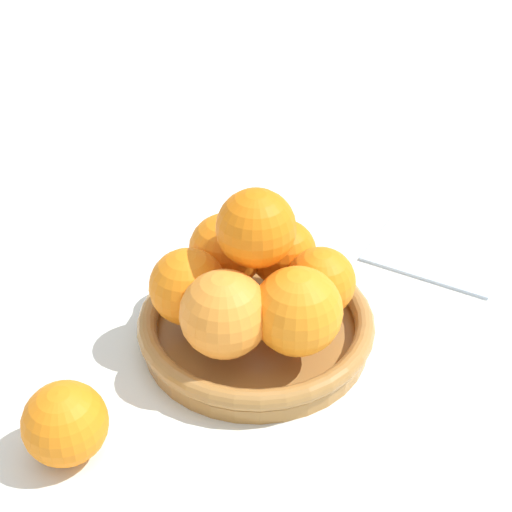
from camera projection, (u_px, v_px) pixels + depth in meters
The scene contains 5 objects.
ground_plane at pixel (256, 339), 0.74m from camera, with size 4.00×4.00×0.00m, color silver.
fruit_bowl at pixel (256, 325), 0.73m from camera, with size 0.24×0.24×0.04m.
orange_pile at pixel (254, 272), 0.68m from camera, with size 0.20×0.19×0.14m.
stray_orange at pixel (65, 423), 0.60m from camera, with size 0.07×0.07×0.07m, color orange.
napkin_folded at pixel (442, 244), 0.87m from camera, with size 0.15×0.15×0.01m, color silver.
Camera 1 is at (-0.52, -0.19, 0.50)m, focal length 50.00 mm.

